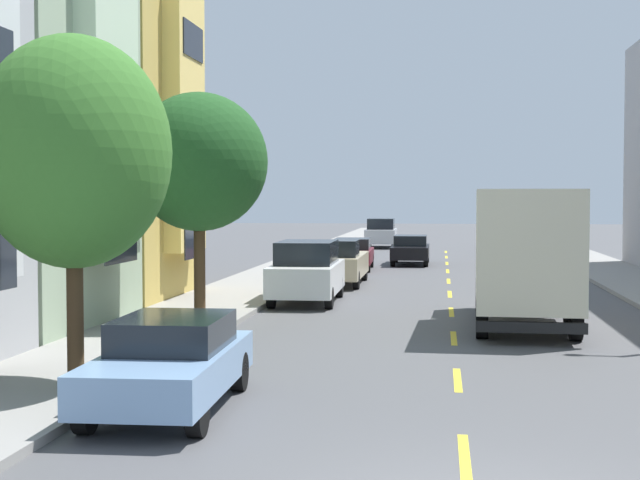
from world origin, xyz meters
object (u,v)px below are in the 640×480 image
at_px(street_tree_second, 199,162).
at_px(delivery_box_truck, 524,250).
at_px(parked_wagon_navy, 512,236).
at_px(parked_sedan_orange, 532,248).
at_px(street_tree_nearest, 73,153).
at_px(parked_pickup_teal, 522,241).
at_px(parked_pickup_champagne, 337,263).
at_px(parked_suv_silver, 381,233).
at_px(parked_sedan_sky, 171,361).
at_px(parked_sedan_burgundy, 352,253).
at_px(moving_black_sedan, 410,249).
at_px(parked_suv_white, 307,271).

xyz_separation_m(street_tree_second, delivery_box_truck, (8.19, 1.12, -2.23)).
bearing_deg(parked_wagon_navy, parked_sedan_orange, -90.30).
relative_size(street_tree_nearest, delivery_box_truck, 0.79).
xyz_separation_m(parked_pickup_teal, parked_pickup_champagne, (-8.50, -19.21, 0.00)).
xyz_separation_m(parked_pickup_teal, parked_suv_silver, (-8.52, 7.45, 0.16)).
relative_size(delivery_box_truck, parked_sedan_sky, 1.63).
bearing_deg(parked_sedan_sky, street_tree_second, 102.14).
relative_size(street_tree_second, parked_wagon_navy, 1.23).
bearing_deg(parked_sedan_burgundy, parked_pickup_teal, 53.75).
height_order(parked_sedan_burgundy, parked_pickup_teal, parked_pickup_teal).
xyz_separation_m(parked_wagon_navy, parked_suv_silver, (-8.56, -0.32, 0.18)).
height_order(parked_sedan_orange, parked_suv_silver, parked_suv_silver).
bearing_deg(parked_wagon_navy, delivery_box_truck, -93.84).
height_order(street_tree_second, moving_black_sedan, street_tree_second).
distance_m(parked_suv_white, moving_black_sedan, 17.48).
distance_m(street_tree_nearest, parked_sedan_sky, 3.95).
bearing_deg(parked_sedan_burgundy, delivery_box_truck, -71.29).
height_order(parked_pickup_teal, parked_sedan_orange, parked_pickup_teal).
xyz_separation_m(delivery_box_truck, parked_pickup_champagne, (-6.00, 10.62, -1.12)).
bearing_deg(street_tree_nearest, parked_sedan_burgundy, 85.66).
bearing_deg(street_tree_second, street_tree_nearest, -90.00).
xyz_separation_m(parked_sedan_orange, parked_suv_white, (-8.70, -18.89, 0.24)).
bearing_deg(moving_black_sedan, parked_pickup_teal, 52.61).
distance_m(delivery_box_truck, parked_suv_white, 7.82).
relative_size(street_tree_second, parked_pickup_teal, 1.09).
height_order(parked_wagon_navy, parked_sedan_sky, parked_wagon_navy).
xyz_separation_m(parked_sedan_burgundy, parked_suv_white, (-0.13, -13.49, 0.24)).
xyz_separation_m(parked_sedan_sky, moving_black_sedan, (2.65, 32.07, 0.00)).
distance_m(parked_sedan_sky, parked_sedan_orange, 34.78).
relative_size(parked_wagon_navy, parked_sedan_sky, 1.03).
height_order(parked_pickup_teal, parked_sedan_sky, parked_pickup_teal).
distance_m(street_tree_second, parked_wagon_navy, 40.30).
bearing_deg(parked_pickup_teal, street_tree_nearest, -105.31).
height_order(parked_wagon_navy, parked_pickup_champagne, parked_pickup_champagne).
bearing_deg(parked_pickup_teal, street_tree_second, -109.05).
xyz_separation_m(delivery_box_truck, parked_sedan_sky, (-6.24, -10.21, -1.20)).
distance_m(parked_sedan_orange, parked_suv_white, 20.80).
bearing_deg(moving_black_sedan, delivery_box_truck, -80.67).
bearing_deg(parked_pickup_teal, parked_sedan_orange, -90.37).
height_order(street_tree_nearest, delivery_box_truck, street_tree_nearest).
xyz_separation_m(parked_suv_silver, parked_pickup_champagne, (0.03, -26.65, -0.16)).
distance_m(street_tree_nearest, parked_pickup_champagne, 20.18).
distance_m(delivery_box_truck, parked_sedan_burgundy, 19.12).
bearing_deg(street_tree_nearest, parked_sedan_sky, -27.47).
height_order(delivery_box_truck, parked_wagon_navy, delivery_box_truck).
xyz_separation_m(street_tree_second, parked_sedan_orange, (10.64, 24.59, -3.43)).
bearing_deg(parked_sedan_orange, parked_suv_silver, 121.59).
bearing_deg(street_tree_nearest, delivery_box_truck, 48.29).
bearing_deg(parked_sedan_orange, delivery_box_truck, -95.96).
xyz_separation_m(street_tree_second, parked_sedan_burgundy, (2.07, 19.19, -3.43)).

